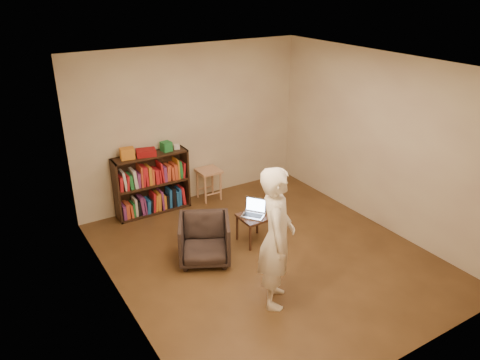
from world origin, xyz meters
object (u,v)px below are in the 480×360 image
bookshelf (152,187)px  laptop (254,211)px  stool (209,175)px  side_table (254,220)px  person (276,238)px  armchair (204,240)px

bookshelf → laptop: bookshelf is taller
bookshelf → laptop: (0.90, -1.63, 0.03)m
stool → side_table: stool is taller
person → side_table: bearing=12.2°
stool → laptop: size_ratio=1.35×
side_table → person: person is taller
laptop → person: person is taller
side_table → person: size_ratio=0.24×
laptop → person: 1.44m
laptop → armchair: bearing=-121.8°
bookshelf → side_table: size_ratio=2.88×
armchair → laptop: 0.87m
armchair → person: size_ratio=0.40×
bookshelf → stool: 1.00m
stool → laptop: (-0.10, -1.56, 0.04)m
bookshelf → stool: bearing=-3.7°
bookshelf → person: person is taller
stool → side_table: (-0.12, -1.60, -0.09)m
armchair → bookshelf: bearing=118.8°
stool → laptop: laptop is taller
bookshelf → side_table: bookshelf is taller
armchair → person: (0.30, -1.20, 0.54)m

